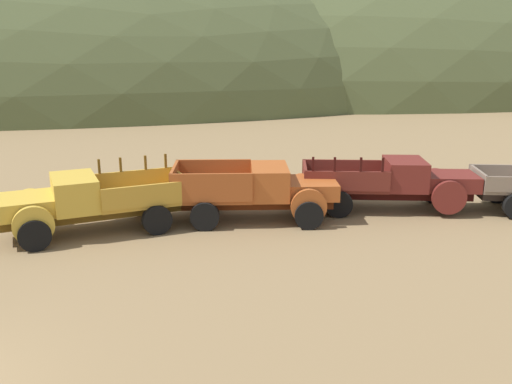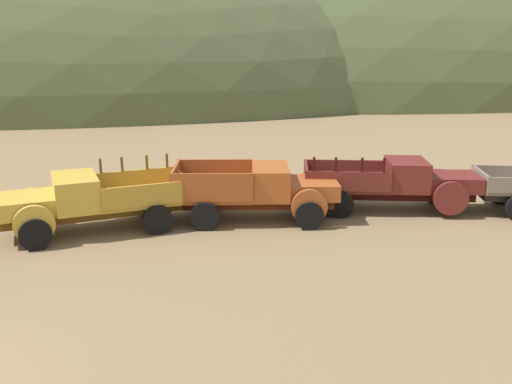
% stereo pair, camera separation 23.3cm
% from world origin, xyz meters
% --- Properties ---
extents(hill_far_right, '(97.58, 50.10, 35.92)m').
position_xyz_m(hill_far_right, '(-10.02, 56.58, 0.00)').
color(hill_far_right, '#4C5633').
rests_on(hill_far_right, ground).
extents(hill_distant, '(95.56, 57.03, 40.18)m').
position_xyz_m(hill_distant, '(29.98, 64.47, 0.00)').
color(hill_distant, '#4C5633').
rests_on(hill_distant, ground).
extents(truck_faded_yellow, '(6.36, 3.72, 2.16)m').
position_xyz_m(truck_faded_yellow, '(1.78, 8.85, 1.02)').
color(truck_faded_yellow, brown).
rests_on(truck_faded_yellow, ground).
extents(truck_oxide_orange, '(5.82, 3.06, 1.91)m').
position_xyz_m(truck_oxide_orange, '(7.91, 9.38, 1.01)').
color(truck_oxide_orange, '#51220D').
rests_on(truck_oxide_orange, ground).
extents(truck_oxblood, '(6.50, 3.17, 2.16)m').
position_xyz_m(truck_oxblood, '(12.97, 9.76, 1.01)').
color(truck_oxblood, black).
rests_on(truck_oxblood, ground).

